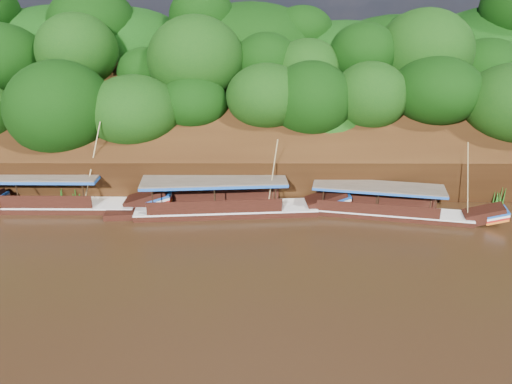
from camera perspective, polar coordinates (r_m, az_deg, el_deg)
ground at (r=29.20m, az=-1.76°, el=-8.66°), size 160.00×160.00×0.00m
riverbank at (r=49.64m, az=-0.96°, el=6.61°), size 120.00×30.06×19.40m
boat_0 at (r=36.81m, az=15.82°, el=-1.98°), size 13.84×4.39×6.36m
boat_1 at (r=35.97m, az=-2.15°, el=-1.52°), size 15.54×3.53×6.22m
boat_2 at (r=39.66m, az=-22.43°, el=-0.96°), size 17.08×2.83×6.97m
reeds at (r=37.63m, az=-6.96°, el=-0.15°), size 48.00×2.47×2.08m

